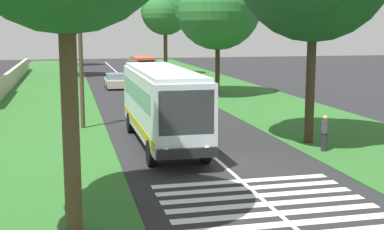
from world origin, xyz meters
TOP-DOWN VIEW (x-y plane):
  - ground at (0.00, 0.00)m, footprint 160.00×160.00m
  - grass_verge_left at (15.00, 8.20)m, footprint 120.00×8.00m
  - grass_verge_right at (15.00, -8.20)m, footprint 120.00×8.00m
  - centre_line at (15.00, 0.00)m, footprint 110.00×0.16m
  - coach_bus at (4.17, 1.80)m, footprint 11.16×2.62m
  - zebra_crossing at (-5.39, 0.00)m, footprint 5.85×6.80m
  - trailing_car_0 at (20.60, -2.08)m, footprint 4.30×1.78m
  - trailing_car_1 at (29.68, 1.87)m, footprint 4.30×1.78m
  - trailing_minibus_0 at (38.02, -1.94)m, footprint 6.00×2.14m
  - roadside_tree_left_0 at (43.61, 6.25)m, footprint 7.22×6.16m
  - roadside_tree_left_1 at (61.93, 5.61)m, footprint 5.50×4.56m
  - roadside_tree_right_0 at (43.14, -5.29)m, footprint 7.55×5.94m
  - roadside_tree_right_1 at (22.57, -6.02)m, footprint 8.76×7.43m
  - utility_pole at (9.45, 5.45)m, footprint 0.24×1.40m
  - pedestrian at (0.99, -5.23)m, footprint 0.34×0.34m

SIDE VIEW (x-z plane):
  - ground at x=0.00m, z-range 0.00..0.00m
  - zebra_crossing at x=-5.39m, z-range 0.00..0.01m
  - centre_line at x=15.00m, z-range 0.00..0.01m
  - grass_verge_left at x=15.00m, z-range 0.00..0.04m
  - grass_verge_right at x=15.00m, z-range 0.00..0.04m
  - trailing_car_0 at x=20.60m, z-range -0.05..1.38m
  - trailing_car_1 at x=29.68m, z-range -0.05..1.38m
  - pedestrian at x=0.99m, z-range 0.06..1.75m
  - trailing_minibus_0 at x=38.02m, z-range 0.28..2.81m
  - coach_bus at x=4.17m, z-range 0.28..4.01m
  - utility_pole at x=9.45m, z-range 0.18..8.52m
  - roadside_tree_right_1 at x=22.57m, z-range 1.72..12.85m
  - roadside_tree_right_0 at x=43.14m, z-range 2.22..12.90m
  - roadside_tree_left_0 at x=43.61m, z-range 2.24..13.13m
  - roadside_tree_left_1 at x=61.93m, z-range 2.84..13.32m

